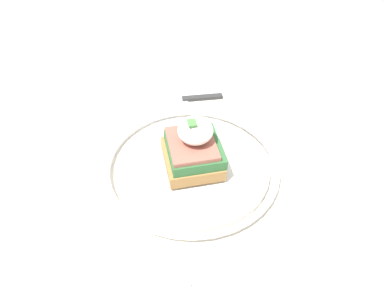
# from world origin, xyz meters

# --- Properties ---
(dining_table) EXTENTS (0.87, 0.88, 0.76)m
(dining_table) POSITION_xyz_m (0.00, 0.00, 0.63)
(dining_table) COLOR beige
(dining_table) RESTS_ON ground_plane
(plate) EXTENTS (0.27, 0.27, 0.02)m
(plate) POSITION_xyz_m (0.02, 0.02, 0.76)
(plate) COLOR silver
(plate) RESTS_ON dining_table
(sandwich) EXTENTS (0.09, 0.08, 0.08)m
(sandwich) POSITION_xyz_m (0.02, 0.02, 0.80)
(sandwich) COLOR #9E703D
(sandwich) RESTS_ON plate
(fork) EXTENTS (0.02, 0.16, 0.00)m
(fork) POSITION_xyz_m (-0.16, 0.03, 0.76)
(fork) COLOR silver
(fork) RESTS_ON dining_table
(knife) EXTENTS (0.03, 0.20, 0.01)m
(knife) POSITION_xyz_m (0.21, 0.01, 0.76)
(knife) COLOR #2D2D2D
(knife) RESTS_ON dining_table
(napkin) EXTENTS (0.16, 0.15, 0.01)m
(napkin) POSITION_xyz_m (0.30, -0.14, 0.76)
(napkin) COLOR white
(napkin) RESTS_ON dining_table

